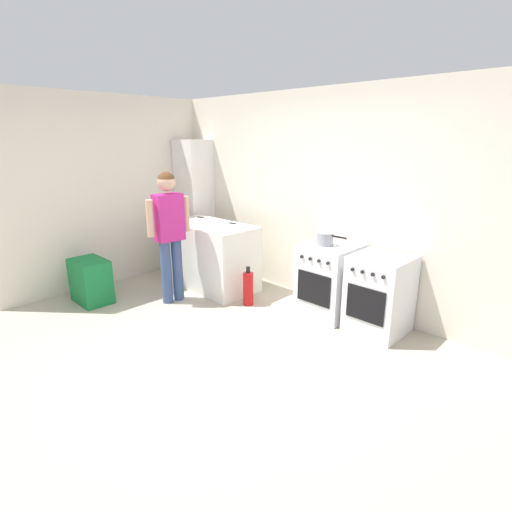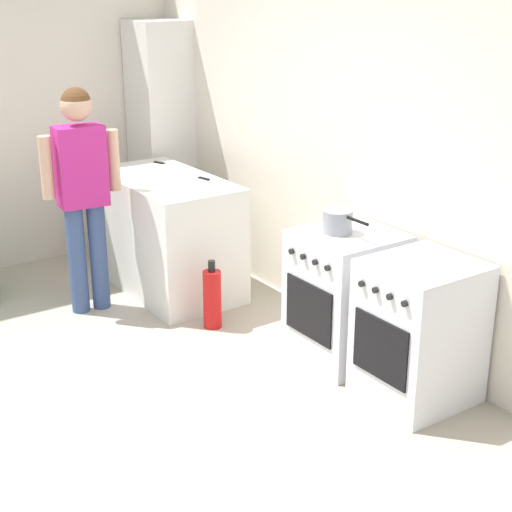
{
  "view_description": "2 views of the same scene",
  "coord_description": "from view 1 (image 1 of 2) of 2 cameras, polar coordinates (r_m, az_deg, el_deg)",
  "views": [
    {
      "loc": [
        2.8,
        -2.19,
        2.03
      ],
      "look_at": [
        -0.03,
        0.73,
        0.82
      ],
      "focal_mm": 28.0,
      "sensor_mm": 36.0,
      "label": 1
    },
    {
      "loc": [
        3.84,
        -1.53,
        2.39
      ],
      "look_at": [
        0.3,
        0.91,
        0.82
      ],
      "focal_mm": 55.0,
      "sensor_mm": 36.0,
      "label": 2
    }
  ],
  "objects": [
    {
      "name": "ground_plane",
      "position": [
        4.09,
        -7.06,
        -13.31
      ],
      "size": [
        8.0,
        8.0,
        0.0
      ],
      "primitive_type": "plane",
      "color": "#ADA38E"
    },
    {
      "name": "back_wall",
      "position": [
        5.05,
        9.98,
        8.02
      ],
      "size": [
        6.0,
        0.1,
        2.6
      ],
      "primitive_type": "cube",
      "color": "silver",
      "rests_on": "ground"
    },
    {
      "name": "side_wall_left",
      "position": [
        6.03,
        -20.42,
        8.61
      ],
      "size": [
        0.1,
        3.1,
        2.6
      ],
      "primitive_type": "cube",
      "color": "silver",
      "rests_on": "ground"
    },
    {
      "name": "counter_unit",
      "position": [
        5.58,
        -6.43,
        0.04
      ],
      "size": [
        1.3,
        0.7,
        0.9
      ],
      "primitive_type": "cube",
      "color": "silver",
      "rests_on": "ground"
    },
    {
      "name": "oven_left",
      "position": [
        4.77,
        10.39,
        -3.36
      ],
      "size": [
        0.59,
        0.62,
        0.85
      ],
      "color": "silver",
      "rests_on": "ground"
    },
    {
      "name": "oven_right",
      "position": [
        4.47,
        17.27,
        -5.22
      ],
      "size": [
        0.56,
        0.62,
        0.85
      ],
      "color": "silver",
      "rests_on": "ground"
    },
    {
      "name": "pot",
      "position": [
        4.61,
        9.88,
        2.43
      ],
      "size": [
        0.37,
        0.19,
        0.15
      ],
      "color": "gray",
      "rests_on": "oven_left"
    },
    {
      "name": "knife_carving",
      "position": [
        5.52,
        -4.19,
        4.78
      ],
      "size": [
        0.33,
        0.1,
        0.01
      ],
      "color": "silver",
      "rests_on": "counter_unit"
    },
    {
      "name": "knife_chef",
      "position": [
        5.89,
        -7.17,
        5.44
      ],
      "size": [
        0.3,
        0.14,
        0.01
      ],
      "color": "silver",
      "rests_on": "counter_unit"
    },
    {
      "name": "person",
      "position": [
        5.02,
        -12.31,
        4.18
      ],
      "size": [
        0.23,
        0.57,
        1.64
      ],
      "color": "#384C7A",
      "rests_on": "ground"
    },
    {
      "name": "fire_extinguisher",
      "position": [
        5.01,
        -1.13,
        -4.64
      ],
      "size": [
        0.13,
        0.13,
        0.5
      ],
      "color": "red",
      "rests_on": "ground"
    },
    {
      "name": "recycling_crate_lower",
      "position": [
        5.54,
        -22.37,
        -4.69
      ],
      "size": [
        0.52,
        0.36,
        0.28
      ],
      "primitive_type": "cube",
      "color": "#197238",
      "rests_on": "ground"
    },
    {
      "name": "recycling_crate_upper",
      "position": [
        5.45,
        -22.69,
        -1.94
      ],
      "size": [
        0.52,
        0.36,
        0.28
      ],
      "primitive_type": "cube",
      "color": "#197238",
      "rests_on": "recycling_crate_lower"
    },
    {
      "name": "larder_cabinet",
      "position": [
        6.48,
        -8.72,
        7.25
      ],
      "size": [
        0.48,
        0.44,
        2.0
      ],
      "primitive_type": "cube",
      "color": "silver",
      "rests_on": "ground"
    }
  ]
}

